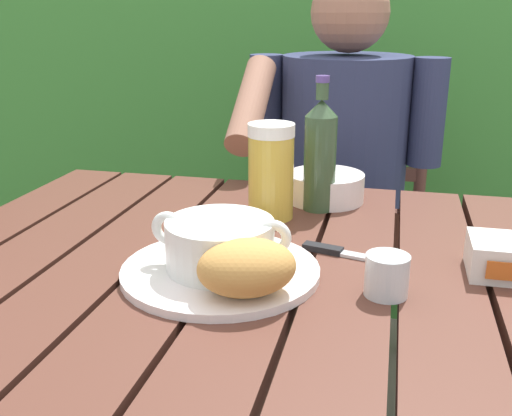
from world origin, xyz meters
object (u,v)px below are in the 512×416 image
Objects in this scene: person_eating at (340,172)px; serving_plate at (221,271)px; bread_roll at (251,268)px; beer_glass at (271,171)px; chair_near_diner at (344,232)px; soup_bowl at (220,243)px; diner_bowl at (326,187)px; beer_bottle at (320,154)px; water_glass_small at (387,275)px; table_knife at (340,252)px.

serving_plate is (-0.10, -0.72, 0.04)m from person_eating.
beer_glass is (-0.04, 0.33, 0.04)m from bread_roll.
serving_plate is 0.10m from bread_roll.
chair_near_diner reaches higher than soup_bowl.
diner_bowl is (0.04, 0.45, -0.02)m from bread_roll.
chair_near_diner is at bearing 89.39° from beer_bottle.
diner_bowl is at bearing 83.37° from beer_bottle.
person_eating is at bearing 100.11° from water_glass_small.
person_eating reaches higher than water_glass_small.
beer_glass reaches higher than water_glass_small.
soup_bowl is at bearing -97.90° from person_eating.
bread_roll is at bearing -117.96° from table_knife.
diner_bowl is at bearing 74.81° from serving_plate.
beer_bottle is (0.08, 0.07, 0.02)m from beer_glass.
water_glass_small is 0.41m from diner_bowl.
beer_bottle reaches higher than chair_near_diner.
person_eating reaches higher than bread_roll.
water_glass_small is (0.23, -0.01, 0.02)m from serving_plate.
bread_roll is (-0.04, -0.80, 0.08)m from person_eating.
beer_glass is 1.14× the size of diner_bowl.
beer_glass is at bearing 85.95° from serving_plate.
water_glass_small is at bearing -79.89° from person_eating.
bread_roll is (-0.04, -0.99, 0.32)m from chair_near_diner.
water_glass_small is at bearing -2.65° from serving_plate.
soup_bowl is 0.35m from beer_bottle.
beer_bottle is (-0.00, -0.40, 0.14)m from person_eating.
chair_near_diner reaches higher than serving_plate.
beer_bottle is at bearing -90.49° from person_eating.
water_glass_small reaches higher than table_knife.
chair_near_diner reaches higher than beer_glass.
table_knife is (0.14, -0.15, -0.08)m from beer_glass.
beer_glass is at bearing -139.80° from beer_bottle.
person_eating reaches higher than beer_glass.
soup_bowl is at bearing -145.02° from table_knife.
person_eating is at bearing 95.51° from table_knife.
chair_near_diner is 0.86m from table_knife.
chair_near_diner is 3.24× the size of serving_plate.
person_eating is at bearing 82.10° from soup_bowl.
chair_near_diner is at bearing 93.97° from table_knife.
diner_bowl reaches higher than serving_plate.
person_eating is 0.73m from serving_plate.
chair_near_diner is at bearing 82.68° from beer_glass.
beer_bottle reaches higher than beer_glass.
person_eating is 0.62m from table_knife.
water_glass_small is (0.13, -0.93, 0.30)m from chair_near_diner.
table_knife is (-0.07, 0.12, -0.02)m from water_glass_small.
chair_near_diner is 0.70m from beer_bottle.
water_glass_small is at bearing -59.55° from table_knife.
person_eating is 20.68× the size of water_glass_small.
person_eating is 0.49m from beer_glass.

